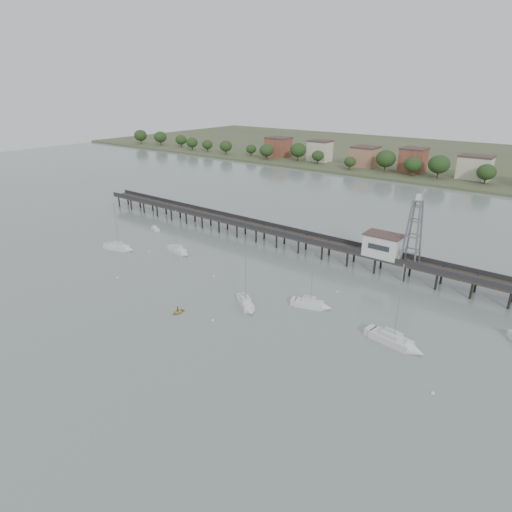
{
  "coord_description": "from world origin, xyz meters",
  "views": [
    {
      "loc": [
        58.22,
        -30.81,
        40.83
      ],
      "look_at": [
        1.99,
        42.0,
        4.0
      ],
      "focal_mm": 30.0,
      "sensor_mm": 36.0,
      "label": 1
    }
  ],
  "objects_px": {
    "sailboat_d": "(400,343)",
    "sailboat_f": "(247,306)",
    "pier": "(291,235)",
    "sailboat_c": "(314,305)",
    "lattice_tower": "(414,232)",
    "white_tender": "(155,229)",
    "sailboat_b": "(180,251)",
    "yellow_dinghy": "(178,313)",
    "sailboat_a": "(122,248)"
  },
  "relations": [
    {
      "from": "sailboat_c",
      "to": "sailboat_a",
      "type": "height_order",
      "value": "sailboat_a"
    },
    {
      "from": "pier",
      "to": "sailboat_c",
      "type": "xyz_separation_m",
      "value": [
        21.78,
        -24.82,
        -3.15
      ]
    },
    {
      "from": "pier",
      "to": "sailboat_b",
      "type": "bearing_deg",
      "value": -134.73
    },
    {
      "from": "sailboat_c",
      "to": "yellow_dinghy",
      "type": "bearing_deg",
      "value": -155.11
    },
    {
      "from": "sailboat_c",
      "to": "yellow_dinghy",
      "type": "xyz_separation_m",
      "value": [
        -19.81,
        -17.82,
        -0.65
      ]
    },
    {
      "from": "sailboat_d",
      "to": "sailboat_f",
      "type": "xyz_separation_m",
      "value": [
        -28.57,
        -5.38,
        0.02
      ]
    },
    {
      "from": "lattice_tower",
      "to": "sailboat_b",
      "type": "xyz_separation_m",
      "value": [
        -52.21,
        -20.91,
        -10.45
      ]
    },
    {
      "from": "sailboat_a",
      "to": "lattice_tower",
      "type": "bearing_deg",
      "value": 7.4
    },
    {
      "from": "sailboat_b",
      "to": "sailboat_f",
      "type": "height_order",
      "value": "sailboat_b"
    },
    {
      "from": "pier",
      "to": "sailboat_a",
      "type": "distance_m",
      "value": 45.32
    },
    {
      "from": "sailboat_a",
      "to": "white_tender",
      "type": "relative_size",
      "value": 3.57
    },
    {
      "from": "lattice_tower",
      "to": "sailboat_c",
      "type": "height_order",
      "value": "lattice_tower"
    },
    {
      "from": "pier",
      "to": "sailboat_a",
      "type": "bearing_deg",
      "value": -140.82
    },
    {
      "from": "sailboat_c",
      "to": "lattice_tower",
      "type": "bearing_deg",
      "value": 51.54
    },
    {
      "from": "lattice_tower",
      "to": "yellow_dinghy",
      "type": "distance_m",
      "value": 53.04
    },
    {
      "from": "lattice_tower",
      "to": "white_tender",
      "type": "height_order",
      "value": "lattice_tower"
    },
    {
      "from": "sailboat_c",
      "to": "sailboat_f",
      "type": "relative_size",
      "value": 1.04
    },
    {
      "from": "pier",
      "to": "lattice_tower",
      "type": "distance_m",
      "value": 32.34
    },
    {
      "from": "sailboat_b",
      "to": "white_tender",
      "type": "height_order",
      "value": "sailboat_b"
    },
    {
      "from": "white_tender",
      "to": "yellow_dinghy",
      "type": "distance_m",
      "value": 52.83
    },
    {
      "from": "sailboat_c",
      "to": "white_tender",
      "type": "xyz_separation_m",
      "value": [
        -62.93,
        12.71,
        -0.22
      ]
    },
    {
      "from": "pier",
      "to": "sailboat_c",
      "type": "distance_m",
      "value": 33.17
    },
    {
      "from": "pier",
      "to": "white_tender",
      "type": "xyz_separation_m",
      "value": [
        -41.15,
        -12.12,
        -3.37
      ]
    },
    {
      "from": "sailboat_d",
      "to": "yellow_dinghy",
      "type": "bearing_deg",
      "value": -150.36
    },
    {
      "from": "sailboat_f",
      "to": "yellow_dinghy",
      "type": "xyz_separation_m",
      "value": [
        -9.51,
        -9.44,
        -0.65
      ]
    },
    {
      "from": "sailboat_f",
      "to": "yellow_dinghy",
      "type": "bearing_deg",
      "value": -101.58
    },
    {
      "from": "sailboat_d",
      "to": "sailboat_b",
      "type": "bearing_deg",
      "value": -178.12
    },
    {
      "from": "white_tender",
      "to": "sailboat_f",
      "type": "bearing_deg",
      "value": -2.23
    },
    {
      "from": "white_tender",
      "to": "sailboat_a",
      "type": "bearing_deg",
      "value": -50.02
    },
    {
      "from": "sailboat_a",
      "to": "sailboat_f",
      "type": "bearing_deg",
      "value": -21.53
    },
    {
      "from": "sailboat_b",
      "to": "yellow_dinghy",
      "type": "distance_m",
      "value": 31.42
    },
    {
      "from": "lattice_tower",
      "to": "sailboat_a",
      "type": "relative_size",
      "value": 1.14
    },
    {
      "from": "lattice_tower",
      "to": "sailboat_f",
      "type": "relative_size",
      "value": 1.31
    },
    {
      "from": "pier",
      "to": "lattice_tower",
      "type": "bearing_deg",
      "value": 0.0
    },
    {
      "from": "sailboat_c",
      "to": "sailboat_b",
      "type": "height_order",
      "value": "sailboat_c"
    },
    {
      "from": "pier",
      "to": "sailboat_d",
      "type": "height_order",
      "value": "sailboat_d"
    },
    {
      "from": "sailboat_a",
      "to": "sailboat_c",
      "type": "bearing_deg",
      "value": -12.06
    },
    {
      "from": "white_tender",
      "to": "yellow_dinghy",
      "type": "bearing_deg",
      "value": -15.69
    },
    {
      "from": "sailboat_c",
      "to": "sailboat_f",
      "type": "distance_m",
      "value": 13.28
    },
    {
      "from": "lattice_tower",
      "to": "sailboat_b",
      "type": "bearing_deg",
      "value": -158.18
    },
    {
      "from": "sailboat_c",
      "to": "sailboat_a",
      "type": "relative_size",
      "value": 0.91
    },
    {
      "from": "lattice_tower",
      "to": "sailboat_b",
      "type": "relative_size",
      "value": 1.27
    },
    {
      "from": "lattice_tower",
      "to": "sailboat_d",
      "type": "xyz_separation_m",
      "value": [
        8.54,
        -27.82,
        -10.47
      ]
    },
    {
      "from": "pier",
      "to": "yellow_dinghy",
      "type": "relative_size",
      "value": 58.18
    },
    {
      "from": "sailboat_c",
      "to": "sailboat_b",
      "type": "xyz_separation_m",
      "value": [
        -42.49,
        3.92,
        0.0
      ]
    },
    {
      "from": "sailboat_f",
      "to": "white_tender",
      "type": "distance_m",
      "value": 56.7
    },
    {
      "from": "sailboat_b",
      "to": "sailboat_a",
      "type": "relative_size",
      "value": 0.9
    },
    {
      "from": "sailboat_c",
      "to": "sailboat_a",
      "type": "distance_m",
      "value": 56.94
    },
    {
      "from": "sailboat_d",
      "to": "sailboat_b",
      "type": "distance_m",
      "value": 61.15
    },
    {
      "from": "pier",
      "to": "yellow_dinghy",
      "type": "xyz_separation_m",
      "value": [
        1.97,
        -42.64,
        -3.79
      ]
    }
  ]
}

